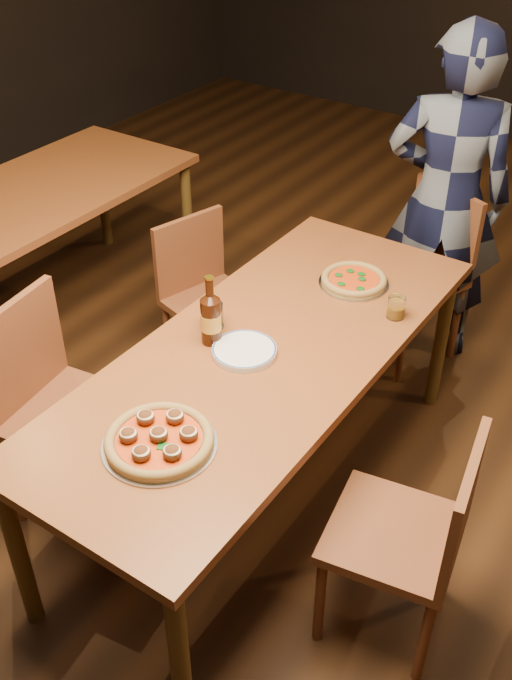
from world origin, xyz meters
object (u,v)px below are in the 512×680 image
Objects in this scene: chair_main_nw at (73,414)px; pizza_meatball at (159,440)px; chair_main_sw at (214,303)px; table_main at (264,365)px; chair_main_e at (394,533)px; pizza_margherita at (354,280)px; table_left at (12,216)px; water_glass at (212,316)px; beer_bottle at (211,320)px; diner at (446,200)px; plate_stack at (244,351)px; amber_glass at (396,307)px; chair_end at (410,276)px.

chair_main_nw is 2.67× the size of pizza_meatball.
table_main is at bearing -114.38° from chair_main_sw.
chair_main_e is 3.08× the size of pizza_margherita.
water_glass reaches higher than table_left.
diner is (0.29, 1.45, -0.03)m from beer_bottle.
plate_stack is 0.14× the size of diner.
amber_glass is 0.95m from diner.
chair_main_e is at bearing -15.51° from water_glass.
table_left is at bearing 169.99° from table_main.
plate_stack is (1.66, -0.36, 0.08)m from table_left.
diner is at bearing 101.68° from amber_glass.
diner is at bearing 78.71° from beer_bottle.
table_left is at bearing 167.70° from plate_stack.
plate_stack is at bearing -98.72° from pizza_margherita.
chair_main_nw is 9.36× the size of water_glass.
beer_bottle is at bearing -177.18° from plate_stack.
table_left is 1.11m from chair_main_sw.
table_left is at bearing 168.71° from water_glass.
chair_main_nw is at bearing -159.57° from chair_main_sw.
table_left is at bearing -171.01° from pizza_margherita.
chair_main_sw is at bearing 13.22° from table_left.
amber_glass is at bearing 4.42° from table_left.
chair_end is at bearing 108.50° from amber_glass.
beer_bottle is at bearing -77.21° from chair_end.
chair_end is 0.73m from pizza_margherita.
beer_bottle is at bearing -55.32° from water_glass.
beer_bottle is (-0.24, -0.65, 0.08)m from pizza_margherita.
amber_glass is (0.48, 0.52, -0.05)m from beer_bottle.
plate_stack is at bearing -71.16° from chair_end.
diner reaches higher than chair_main_nw.
chair_end is at bearing 46.05° from diner.
plate_stack is (-0.10, -0.64, -0.01)m from pizza_margherita.
chair_main_nw reaches higher than water_glass.
pizza_meatball is at bearing 67.75° from diner.
chair_main_nw is (-0.57, -0.44, -0.20)m from table_main.
chair_main_nw reaches higher than amber_glass.
chair_main_nw reaches higher than table_left.
amber_glass is at bearing 47.26° from beer_bottle.
diner is (1.81, 1.09, 0.14)m from table_left.
pizza_margherita is at bearing 81.28° from plate_stack.
chair_main_e is at bearing 28.04° from pizza_meatball.
chair_main_sw is 0.79m from pizza_margherita.
chair_end is at bearing -29.15° from chair_main_sw.
table_left is at bearing 152.44° from pizza_meatball.
chair_end is at bearing -28.15° from chair_main_nw.
pizza_meatball is at bearing -92.14° from pizza_margherita.
chair_main_nw is (1.13, -0.74, -0.20)m from table_left.
pizza_margherita is 0.28m from amber_glass.
table_left is 19.63× the size of water_glass.
chair_main_sw is 1.20m from diner.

